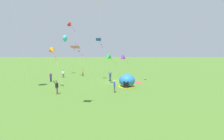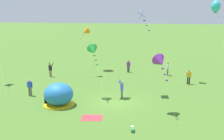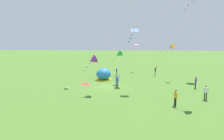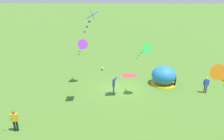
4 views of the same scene
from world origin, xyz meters
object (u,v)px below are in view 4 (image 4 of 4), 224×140
(popup_tent, at_px, (164,76))
(kite_orange, at_px, (221,74))
(kite_blue, at_px, (91,18))
(toddler_crawling, at_px, (102,69))
(kite_purple, at_px, (82,45))
(kite_green, at_px, (144,50))
(person_near_tent, at_px, (206,84))
(person_flying_kite, at_px, (114,85))
(person_with_toddler, at_px, (15,120))

(popup_tent, xyz_separation_m, kite_orange, (-0.55, 11.71, 4.80))
(kite_blue, xyz_separation_m, kite_orange, (-7.79, 6.69, -2.09))
(toddler_crawling, distance_m, kite_purple, 6.21)
(kite_green, bearing_deg, kite_blue, 25.59)
(kite_purple, distance_m, kite_orange, 15.28)
(toddler_crawling, relative_size, kite_purple, 0.11)
(toddler_crawling, xyz_separation_m, kite_purple, (1.82, 4.19, 4.21))
(popup_tent, bearing_deg, kite_blue, 34.73)
(person_near_tent, bearing_deg, person_flying_kite, 4.22)
(popup_tent, bearing_deg, kite_orange, 92.67)
(person_with_toddler, relative_size, kite_orange, 0.27)
(person_near_tent, height_order, kite_purple, kite_purple)
(person_with_toddler, bearing_deg, kite_green, -147.12)
(toddler_crawling, relative_size, kite_blue, 0.06)
(toddler_crawling, relative_size, person_with_toddler, 0.32)
(popup_tent, bearing_deg, kite_purple, -0.53)
(popup_tent, height_order, kite_blue, kite_blue)
(toddler_crawling, relative_size, person_flying_kite, 0.29)
(popup_tent, xyz_separation_m, person_flying_kite, (5.50, 2.78, 0.00))
(toddler_crawling, xyz_separation_m, person_with_toddler, (5.35, 13.54, 0.79))
(person_flying_kite, bearing_deg, person_near_tent, -175.78)
(person_near_tent, bearing_deg, kite_green, 6.39)
(toddler_crawling, bearing_deg, kite_blue, 90.08)
(person_with_toddler, distance_m, person_flying_kite, 9.62)
(toddler_crawling, height_order, kite_purple, kite_purple)
(person_flying_kite, relative_size, kite_purple, 0.37)
(person_with_toddler, bearing_deg, person_near_tent, -156.50)
(kite_green, bearing_deg, kite_orange, 109.72)
(popup_tent, bearing_deg, person_near_tent, 151.81)
(kite_orange, bearing_deg, toddler_crawling, -63.99)
(popup_tent, xyz_separation_m, kite_purple, (9.08, -0.08, 3.39))
(person_with_toddler, relative_size, person_flying_kite, 0.91)
(popup_tent, height_order, kite_green, kite_green)
(person_with_toddler, xyz_separation_m, kite_blue, (-5.36, -4.24, 6.92))
(kite_purple, relative_size, kite_orange, 0.79)
(popup_tent, height_order, kite_purple, kite_purple)
(kite_orange, bearing_deg, kite_blue, -40.65)
(person_near_tent, bearing_deg, person_with_toddler, 23.50)
(kite_purple, bearing_deg, popup_tent, 179.47)
(person_with_toddler, xyz_separation_m, kite_orange, (-13.15, 2.45, 4.83))
(popup_tent, relative_size, kite_purple, 0.55)
(popup_tent, distance_m, kite_green, 5.37)
(popup_tent, height_order, toddler_crawling, popup_tent)
(toddler_crawling, relative_size, person_near_tent, 0.32)
(kite_green, distance_m, kite_orange, 9.50)
(toddler_crawling, height_order, person_flying_kite, person_flying_kite)
(toddler_crawling, bearing_deg, kite_green, 123.03)
(person_near_tent, xyz_separation_m, kite_purple, (12.97, -2.17, 3.42))
(person_flying_kite, height_order, kite_orange, kite_orange)
(kite_green, xyz_separation_m, kite_blue, (4.60, 2.20, 3.15))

